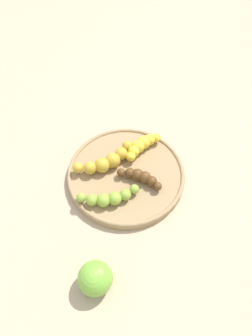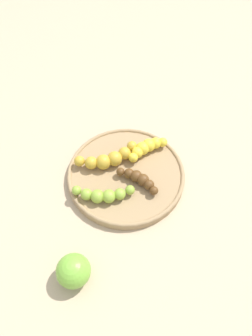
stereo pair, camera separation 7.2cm
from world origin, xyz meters
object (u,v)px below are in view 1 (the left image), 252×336
at_px(banana_yellow, 142,145).
at_px(banana_overripe, 141,177).
at_px(fruit_bowl, 126,174).
at_px(banana_green, 109,198).
at_px(banana_spotted, 106,161).
at_px(apple_green, 95,278).

bearing_deg(banana_yellow, banana_overripe, 134.27).
bearing_deg(fruit_bowl, banana_green, -66.51).
relative_size(fruit_bowl, banana_green, 2.25).
distance_m(fruit_bowl, banana_yellow, 0.08).
height_order(banana_overripe, banana_spotted, banana_spotted).
bearing_deg(apple_green, fruit_bowl, 126.46).
bearing_deg(banana_green, banana_spotted, 174.75).
bearing_deg(banana_spotted, banana_green, -24.75).
bearing_deg(banana_overripe, banana_green, 151.40).
bearing_deg(banana_overripe, fruit_bowl, 80.59).
xyz_separation_m(fruit_bowl, banana_green, (0.03, -0.08, 0.02)).
height_order(fruit_bowl, banana_green, banana_green).
distance_m(banana_overripe, apple_green, 0.25).
bearing_deg(banana_spotted, fruit_bowl, 36.26).
bearing_deg(banana_yellow, banana_spotted, 77.29).
distance_m(banana_yellow, apple_green, 0.34).
relative_size(banana_spotted, banana_green, 1.25).
xyz_separation_m(banana_yellow, banana_green, (0.06, -0.16, -0.00)).
xyz_separation_m(banana_spotted, banana_green, (0.08, -0.06, -0.00)).
bearing_deg(apple_green, banana_overripe, 117.55).
distance_m(banana_overripe, banana_spotted, 0.09).
bearing_deg(apple_green, banana_green, 132.86).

